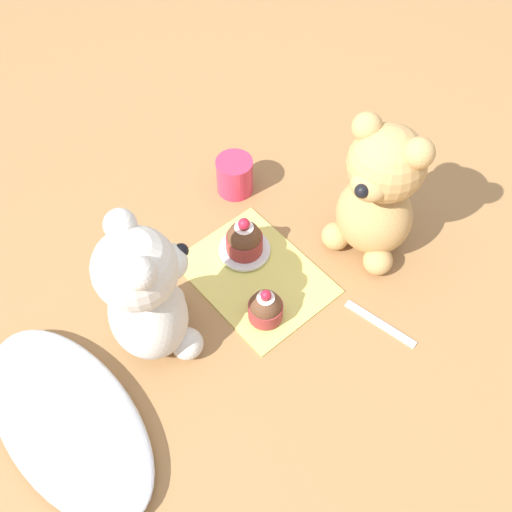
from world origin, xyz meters
TOP-DOWN VIEW (x-y plane):
  - ground_plane at (0.00, 0.00)m, footprint 4.00×4.00m
  - knitted_placemat at (0.00, 0.00)m, footprint 0.22×0.17m
  - tulle_cloth at (-0.02, 0.34)m, footprint 0.32×0.16m
  - teddy_bear_cream at (0.01, 0.18)m, footprint 0.15×0.14m
  - teddy_bear_tan at (-0.07, -0.18)m, footprint 0.14×0.14m
  - cupcake_near_cream_bear at (-0.06, 0.04)m, footprint 0.05×0.05m
  - saucer_plate at (0.05, -0.02)m, footprint 0.08×0.08m
  - cupcake_near_tan_bear at (0.05, -0.02)m, footprint 0.06×0.06m
  - juice_glass at (0.16, -0.09)m, footprint 0.06×0.06m
  - teaspoon at (-0.19, -0.08)m, footprint 0.12×0.03m

SIDE VIEW (x-z plane):
  - ground_plane at x=0.00m, z-range 0.00..0.00m
  - teaspoon at x=-0.19m, z-range 0.00..0.01m
  - knitted_placemat at x=0.00m, z-range 0.00..0.01m
  - saucer_plate at x=0.05m, z-range 0.01..0.01m
  - tulle_cloth at x=-0.02m, z-range 0.00..0.04m
  - cupcake_near_cream_bear at x=-0.06m, z-range 0.00..0.06m
  - juice_glass at x=0.16m, z-range 0.00..0.07m
  - cupcake_near_tan_bear at x=0.05m, z-range 0.00..0.07m
  - teddy_bear_cream at x=0.01m, z-range -0.01..0.24m
  - teddy_bear_tan at x=-0.07m, z-range 0.00..0.25m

